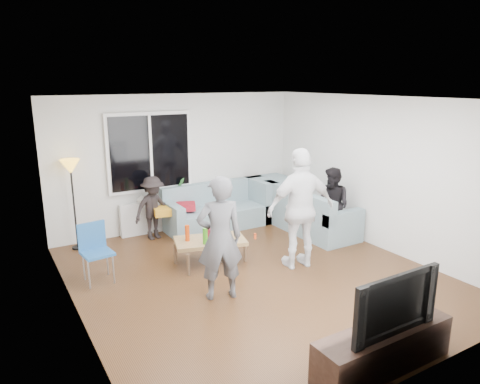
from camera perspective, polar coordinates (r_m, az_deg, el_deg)
floor at (r=6.73m, az=1.92°, el=-10.91°), size 5.00×5.50×0.04m
ceiling at (r=6.09m, az=2.14°, el=12.17°), size 5.00×5.50×0.04m
wall_back at (r=8.68m, az=-7.95°, el=3.92°), size 5.00×0.04×2.60m
wall_front at (r=4.34m, az=22.46°, el=-7.72°), size 5.00×0.04×2.60m
wall_left at (r=5.40m, az=-21.13°, el=-3.34°), size 0.04×5.50×2.60m
wall_right at (r=7.90m, az=17.58°, el=2.35°), size 0.04×5.50×2.60m
window_frame at (r=8.36m, az=-11.59°, el=5.10°), size 1.62×0.06×1.47m
window_glass at (r=8.32m, az=-11.50°, el=5.06°), size 1.50×0.02×1.35m
window_mullion at (r=8.31m, az=-11.48°, el=5.05°), size 0.05×0.03×1.35m
radiator at (r=8.60m, az=-11.09°, el=-3.12°), size 1.30×0.12×0.62m
potted_plant at (r=8.63m, az=-7.81°, el=0.57°), size 0.24×0.20×0.39m
vase at (r=8.39m, az=-12.65°, el=-0.84°), size 0.17×0.17×0.17m
sofa_back_section at (r=8.73m, az=-2.30°, el=-1.79°), size 2.30×0.85×0.85m
sofa_right_section at (r=8.58m, az=9.09°, el=-2.26°), size 2.00×0.85×0.85m
sofa_corner at (r=9.33m, az=4.07°, el=-0.76°), size 0.85×0.85×0.85m
cushion_yellow at (r=8.20m, az=-9.78°, el=-2.45°), size 0.43×0.39×0.14m
cushion_red at (r=8.44m, az=-7.05°, el=-1.87°), size 0.45×0.41×0.13m
coffee_table at (r=7.09m, az=-3.86°, el=-7.63°), size 1.22×0.88×0.40m
pitcher at (r=7.01m, az=-3.60°, el=-5.39°), size 0.17×0.17×0.17m
side_chair at (r=6.68m, az=-18.00°, el=-7.64°), size 0.44×0.44×0.86m
floor_lamp at (r=7.99m, az=-20.70°, el=-1.62°), size 0.32×0.32×1.56m
player_left at (r=5.78m, az=-2.64°, el=-6.01°), size 0.70×0.55×1.68m
player_right at (r=6.79m, az=7.90°, el=-2.17°), size 1.16×0.65×1.87m
spectator_right at (r=8.08m, az=11.92°, el=-1.63°), size 0.55×0.69×1.34m
spectator_back at (r=8.16m, az=-11.18°, el=-2.04°), size 0.83×0.57×1.17m
tv_console at (r=4.92m, az=18.07°, el=-18.73°), size 1.60×0.40×0.44m
television at (r=4.66m, az=18.59°, el=-13.17°), size 1.10×0.14×0.63m
bottle_d at (r=6.99m, az=-1.89°, el=-5.19°), size 0.07×0.07×0.23m
bottle_a at (r=6.94m, az=-6.84°, el=-5.31°), size 0.07×0.07×0.25m
bottle_b at (r=6.78m, az=-4.53°, el=-5.73°), size 0.08×0.08×0.25m
bottle_c at (r=7.16m, az=-3.94°, el=-4.93°), size 0.07×0.07×0.18m
bottle_e at (r=7.29m, az=-1.86°, el=-4.45°), size 0.07×0.07×0.21m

